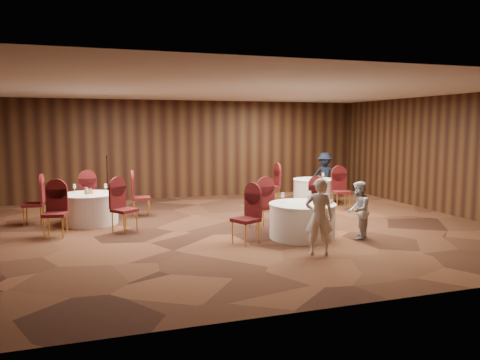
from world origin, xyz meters
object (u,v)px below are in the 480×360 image
object	(u,v)px
table_main	(302,220)
mic_stand	(108,191)
man_c	(325,175)
woman_b	(358,210)
woman_a	(319,217)
table_right	(314,191)
table_left	(90,209)

from	to	relation	value
table_main	mic_stand	bearing A→B (deg)	124.80
mic_stand	man_c	size ratio (longest dim) A/B	1.01
mic_stand	woman_b	size ratio (longest dim) A/B	1.22
woman_a	man_c	bearing A→B (deg)	-98.37
table_main	table_right	world-z (taller)	same
table_left	table_right	world-z (taller)	same
table_main	woman_b	world-z (taller)	woman_b
table_right	man_c	size ratio (longest dim) A/B	0.87
table_main	man_c	bearing A→B (deg)	57.01
woman_a	table_right	bearing A→B (deg)	-95.45
table_main	woman_b	xyz separation A→B (m)	(1.07, -0.46, 0.24)
table_left	table_main	bearing A→B (deg)	-34.01
table_right	table_main	bearing A→B (deg)	-120.26
table_main	man_c	xyz separation A→B (m)	(3.20, 4.93, 0.37)
mic_stand	man_c	world-z (taller)	mic_stand
mic_stand	woman_a	size ratio (longest dim) A/B	1.05
woman_a	woman_b	bearing A→B (deg)	-127.61
mic_stand	table_left	bearing A→B (deg)	-101.93
woman_b	man_c	world-z (taller)	man_c
mic_stand	table_main	bearing A→B (deg)	-55.20
woman_a	man_c	size ratio (longest dim) A/B	0.96
table_left	woman_a	world-z (taller)	woman_a
table_main	table_right	distance (m)	4.63
table_left	mic_stand	bearing A→B (deg)	78.07
mic_stand	woman_a	distance (m)	7.57
table_main	table_right	xyz separation A→B (m)	(2.33, 4.00, -0.00)
table_main	man_c	size ratio (longest dim) A/B	0.95
woman_b	table_left	bearing A→B (deg)	-79.08
man_c	table_main	bearing A→B (deg)	-81.27
table_main	table_left	distance (m)	5.19
table_right	mic_stand	distance (m)	6.26
table_main	mic_stand	world-z (taller)	mic_stand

